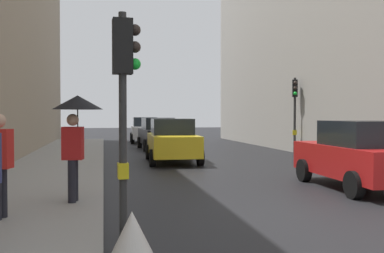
{
  "coord_description": "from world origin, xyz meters",
  "views": [
    {
      "loc": [
        -4.76,
        -7.07,
        1.9
      ],
      "look_at": [
        -1.91,
        7.1,
        1.53
      ],
      "focal_mm": 41.23,
      "sensor_mm": 36.0,
      "label": 1
    }
  ],
  "objects_px": {
    "car_yellow_taxi": "(172,141)",
    "warning_sign_triangle": "(132,236)",
    "car_red_sedan": "(360,155)",
    "pedestrian_with_umbrella": "(76,118)",
    "traffic_light_near_left": "(124,83)",
    "traffic_light_mid_street": "(295,101)",
    "car_dark_suv": "(158,134)",
    "car_white_compact": "(145,130)"
  },
  "relations": [
    {
      "from": "traffic_light_mid_street",
      "to": "car_yellow_taxi",
      "type": "height_order",
      "value": "traffic_light_mid_street"
    },
    {
      "from": "car_yellow_taxi",
      "to": "pedestrian_with_umbrella",
      "type": "bearing_deg",
      "value": -111.06
    },
    {
      "from": "car_white_compact",
      "to": "pedestrian_with_umbrella",
      "type": "height_order",
      "value": "pedestrian_with_umbrella"
    },
    {
      "from": "car_yellow_taxi",
      "to": "pedestrian_with_umbrella",
      "type": "height_order",
      "value": "pedestrian_with_umbrella"
    },
    {
      "from": "car_dark_suv",
      "to": "car_red_sedan",
      "type": "xyz_separation_m",
      "value": [
        3.51,
        -14.17,
        0.0
      ]
    },
    {
      "from": "car_yellow_taxi",
      "to": "warning_sign_triangle",
      "type": "relative_size",
      "value": 6.57
    },
    {
      "from": "car_dark_suv",
      "to": "pedestrian_with_umbrella",
      "type": "relative_size",
      "value": 1.99
    },
    {
      "from": "traffic_light_near_left",
      "to": "pedestrian_with_umbrella",
      "type": "bearing_deg",
      "value": 110.39
    },
    {
      "from": "car_yellow_taxi",
      "to": "car_white_compact",
      "type": "height_order",
      "value": "same"
    },
    {
      "from": "traffic_light_near_left",
      "to": "car_white_compact",
      "type": "distance_m",
      "value": 24.16
    },
    {
      "from": "car_red_sedan",
      "to": "pedestrian_with_umbrella",
      "type": "bearing_deg",
      "value": -170.43
    },
    {
      "from": "traffic_light_mid_street",
      "to": "car_red_sedan",
      "type": "distance_m",
      "value": 10.42
    },
    {
      "from": "car_yellow_taxi",
      "to": "car_red_sedan",
      "type": "bearing_deg",
      "value": -62.64
    },
    {
      "from": "traffic_light_near_left",
      "to": "warning_sign_triangle",
      "type": "xyz_separation_m",
      "value": [
        0.04,
        -1.06,
        -2.07
      ]
    },
    {
      "from": "car_white_compact",
      "to": "car_red_sedan",
      "type": "xyz_separation_m",
      "value": [
        3.67,
        -20.5,
        0.0
      ]
    },
    {
      "from": "car_yellow_taxi",
      "to": "warning_sign_triangle",
      "type": "distance_m",
      "value": 12.09
    },
    {
      "from": "traffic_light_near_left",
      "to": "pedestrian_with_umbrella",
      "type": "relative_size",
      "value": 1.62
    },
    {
      "from": "car_dark_suv",
      "to": "car_yellow_taxi",
      "type": "xyz_separation_m",
      "value": [
        -0.27,
        -6.87,
        0.0
      ]
    },
    {
      "from": "warning_sign_triangle",
      "to": "pedestrian_with_umbrella",
      "type": "bearing_deg",
      "value": 104.95
    },
    {
      "from": "traffic_light_mid_street",
      "to": "pedestrian_with_umbrella",
      "type": "height_order",
      "value": "traffic_light_mid_street"
    },
    {
      "from": "warning_sign_triangle",
      "to": "car_dark_suv",
      "type": "bearing_deg",
      "value": 81.97
    },
    {
      "from": "car_red_sedan",
      "to": "warning_sign_triangle",
      "type": "bearing_deg",
      "value": -143.55
    },
    {
      "from": "car_white_compact",
      "to": "pedestrian_with_umbrella",
      "type": "relative_size",
      "value": 1.99
    },
    {
      "from": "car_white_compact",
      "to": "traffic_light_near_left",
      "type": "bearing_deg",
      "value": -96.01
    },
    {
      "from": "pedestrian_with_umbrella",
      "to": "traffic_light_near_left",
      "type": "bearing_deg",
      "value": -69.61
    },
    {
      "from": "car_white_compact",
      "to": "traffic_light_mid_street",
      "type": "bearing_deg",
      "value": -58.93
    },
    {
      "from": "traffic_light_mid_street",
      "to": "car_red_sedan",
      "type": "height_order",
      "value": "traffic_light_mid_street"
    },
    {
      "from": "car_red_sedan",
      "to": "pedestrian_with_umbrella",
      "type": "xyz_separation_m",
      "value": [
        -7.05,
        -1.19,
        0.96
      ]
    },
    {
      "from": "car_yellow_taxi",
      "to": "traffic_light_mid_street",
      "type": "bearing_deg",
      "value": 21.94
    },
    {
      "from": "car_white_compact",
      "to": "car_red_sedan",
      "type": "height_order",
      "value": "same"
    },
    {
      "from": "traffic_light_mid_street",
      "to": "car_yellow_taxi",
      "type": "distance_m",
      "value": 7.2
    },
    {
      "from": "car_yellow_taxi",
      "to": "car_red_sedan",
      "type": "distance_m",
      "value": 8.22
    },
    {
      "from": "warning_sign_triangle",
      "to": "car_red_sedan",
      "type": "bearing_deg",
      "value": 36.45
    },
    {
      "from": "traffic_light_near_left",
      "to": "car_red_sedan",
      "type": "bearing_deg",
      "value": 29.35
    },
    {
      "from": "traffic_light_near_left",
      "to": "warning_sign_triangle",
      "type": "bearing_deg",
      "value": -87.68
    },
    {
      "from": "traffic_light_mid_street",
      "to": "warning_sign_triangle",
      "type": "height_order",
      "value": "traffic_light_mid_street"
    },
    {
      "from": "traffic_light_near_left",
      "to": "warning_sign_triangle",
      "type": "distance_m",
      "value": 2.33
    },
    {
      "from": "warning_sign_triangle",
      "to": "car_white_compact",
      "type": "bearing_deg",
      "value": 84.34
    },
    {
      "from": "car_dark_suv",
      "to": "car_yellow_taxi",
      "type": "height_order",
      "value": "same"
    },
    {
      "from": "car_dark_suv",
      "to": "pedestrian_with_umbrella",
      "type": "height_order",
      "value": "pedestrian_with_umbrella"
    },
    {
      "from": "car_dark_suv",
      "to": "traffic_light_near_left",
      "type": "bearing_deg",
      "value": -98.64
    },
    {
      "from": "traffic_light_mid_street",
      "to": "car_yellow_taxi",
      "type": "relative_size",
      "value": 0.88
    }
  ]
}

